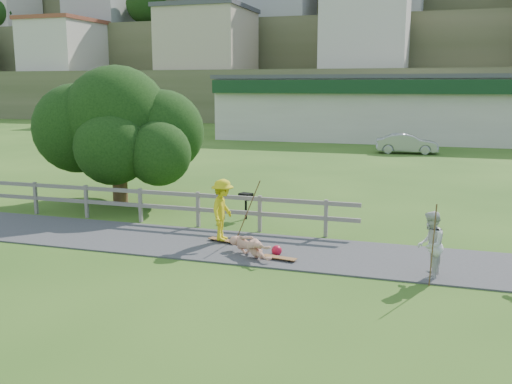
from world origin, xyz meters
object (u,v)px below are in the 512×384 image
(skater_rider, at_px, (223,213))
(car_silver, at_px, (407,144))
(tree, at_px, (118,144))
(bbq, at_px, (246,206))
(skater_fallen, at_px, (250,247))
(spectator_a, at_px, (430,245))

(skater_rider, xyz_separation_m, car_silver, (3.74, 23.27, -0.22))
(skater_rider, relative_size, tree, 0.27)
(skater_rider, bearing_deg, bbq, 3.89)
(skater_rider, relative_size, car_silver, 0.44)
(skater_fallen, relative_size, tree, 0.25)
(skater_rider, distance_m, car_silver, 23.57)
(skater_rider, xyz_separation_m, spectator_a, (5.51, -1.31, -0.07))
(spectator_a, distance_m, tree, 12.50)
(skater_rider, distance_m, bbq, 3.00)
(skater_rider, height_order, skater_fallen, skater_rider)
(tree, bearing_deg, spectator_a, -25.84)
(bbq, bearing_deg, spectator_a, -18.80)
(tree, bearing_deg, skater_rider, -35.93)
(tree, height_order, bbq, tree)
(tree, relative_size, bbq, 7.24)
(skater_fallen, bearing_deg, tree, 90.37)
(spectator_a, xyz_separation_m, tree, (-11.18, 5.41, 1.41))
(spectator_a, bearing_deg, bbq, -119.58)
(skater_rider, distance_m, skater_fallen, 1.63)
(spectator_a, relative_size, car_silver, 0.40)
(car_silver, relative_size, tree, 0.61)
(bbq, bearing_deg, skater_fallen, -52.55)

